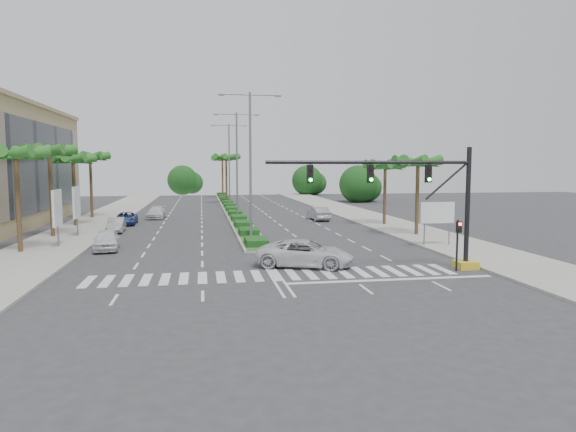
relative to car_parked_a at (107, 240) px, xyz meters
name	(u,v)px	position (x,y,z in m)	size (l,w,h in m)	color
ground	(275,275)	(10.84, -10.57, -0.73)	(160.00, 160.00, 0.00)	#333335
footpath_right	(398,227)	(26.04, 9.43, -0.66)	(6.00, 120.00, 0.15)	gray
footpath_left	(75,234)	(-4.36, 9.43, -0.66)	(6.00, 120.00, 0.15)	gray
median	(230,208)	(10.84, 34.43, -0.63)	(2.20, 75.00, 0.20)	gray
median_grass	(230,207)	(10.84, 34.43, -0.51)	(1.80, 75.00, 0.04)	#316322
signal_gantry	(432,211)	(20.11, -10.57, 2.73)	(12.60, 1.20, 7.20)	gold
pedestrian_signal	(458,236)	(21.44, -11.24, 1.31)	(0.28, 0.36, 3.00)	black
direction_sign	(437,215)	(24.34, -2.58, 1.72)	(2.70, 0.11, 3.40)	slate
billboard_near	(57,209)	(-3.66, 1.43, 2.23)	(0.18, 2.10, 4.35)	slate
billboard_far	(77,203)	(-3.66, 7.43, 2.23)	(0.18, 2.10, 4.35)	slate
palm_left_near	(16,157)	(-5.66, -0.57, 5.96)	(4.57, 4.68, 7.55)	brown
palm_left_mid	(49,154)	(-5.66, 7.43, 6.34)	(4.57, 4.68, 7.95)	brown
palm_left_far	(73,162)	(-5.66, 15.43, 5.76)	(4.57, 4.68, 7.35)	brown
palm_left_end	(90,159)	(-5.66, 23.43, 6.15)	(4.57, 4.68, 7.75)	brown
palm_right_near	(418,165)	(25.34, 3.43, 5.47)	(4.57, 4.68, 7.05)	brown
palm_right_far	(385,168)	(25.34, 11.43, 5.18)	(4.57, 4.68, 6.75)	brown
palm_median_a	(226,159)	(10.84, 44.43, 6.44)	(4.57, 4.68, 8.05)	brown
palm_median_b	(222,160)	(10.84, 59.43, 6.44)	(4.57, 4.68, 8.05)	brown
streetlight_near	(250,157)	(10.84, 3.43, 6.08)	(5.10, 0.25, 12.00)	slate
streetlight_mid	(237,159)	(10.84, 19.43, 6.08)	(5.10, 0.25, 12.00)	slate
streetlight_far	(229,161)	(10.84, 35.43, 6.08)	(5.10, 0.25, 12.00)	slate
car_parked_a	(107,240)	(0.00, 0.00, 0.00)	(1.73, 4.29, 1.46)	white
car_parked_b	(116,225)	(-0.96, 10.42, -0.06)	(1.41, 4.05, 1.33)	#BCBDC2
car_parked_c	(126,219)	(-0.96, 16.49, -0.09)	(2.14, 4.63, 1.29)	navy
car_parked_d	(156,213)	(1.65, 22.58, -0.05)	(1.90, 4.67, 1.36)	silver
car_crossing	(305,253)	(13.02, -8.40, 0.08)	(2.70, 5.85, 1.63)	silver
car_right	(319,213)	(19.82, 17.46, 0.03)	(1.61, 4.62, 1.52)	#B1B0B5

